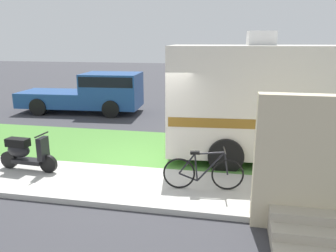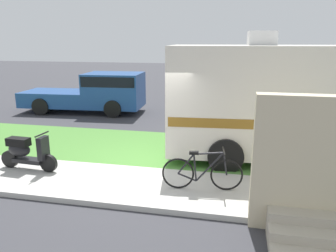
{
  "view_description": "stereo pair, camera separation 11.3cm",
  "coord_description": "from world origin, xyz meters",
  "px_view_note": "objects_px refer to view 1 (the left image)",
  "views": [
    {
      "loc": [
        2.19,
        -7.78,
        3.25
      ],
      "look_at": [
        0.59,
        0.3,
        1.1
      ],
      "focal_mm": 35.26,
      "sensor_mm": 36.0,
      "label": 1
    },
    {
      "loc": [
        2.3,
        -7.76,
        3.25
      ],
      "look_at": [
        0.59,
        0.3,
        1.1
      ],
      "focal_mm": 35.26,
      "sensor_mm": 36.0,
      "label": 2
    }
  ],
  "objects_px": {
    "motorhome_rv": "(300,99)",
    "pickup_truck_near": "(94,92)",
    "bicycle": "(203,172)",
    "bottle_green": "(276,189)",
    "scooter": "(25,152)"
  },
  "relations": [
    {
      "from": "motorhome_rv",
      "to": "pickup_truck_near",
      "type": "bearing_deg",
      "value": 149.07
    },
    {
      "from": "bicycle",
      "to": "bottle_green",
      "type": "height_order",
      "value": "bicycle"
    },
    {
      "from": "motorhome_rv",
      "to": "bottle_green",
      "type": "relative_size",
      "value": 23.79
    },
    {
      "from": "scooter",
      "to": "bottle_green",
      "type": "bearing_deg",
      "value": -1.92
    },
    {
      "from": "bicycle",
      "to": "pickup_truck_near",
      "type": "xyz_separation_m",
      "value": [
        -5.67,
        7.42,
        0.46
      ]
    },
    {
      "from": "motorhome_rv",
      "to": "bicycle",
      "type": "height_order",
      "value": "motorhome_rv"
    },
    {
      "from": "scooter",
      "to": "bottle_green",
      "type": "xyz_separation_m",
      "value": [
        5.91,
        -0.2,
        -0.34
      ]
    },
    {
      "from": "motorhome_rv",
      "to": "pickup_truck_near",
      "type": "relative_size",
      "value": 1.22
    },
    {
      "from": "motorhome_rv",
      "to": "scooter",
      "type": "height_order",
      "value": "motorhome_rv"
    },
    {
      "from": "motorhome_rv",
      "to": "pickup_truck_near",
      "type": "xyz_separation_m",
      "value": [
        -7.98,
        4.78,
        -0.76
      ]
    },
    {
      "from": "scooter",
      "to": "pickup_truck_near",
      "type": "bearing_deg",
      "value": 100.11
    },
    {
      "from": "scooter",
      "to": "pickup_truck_near",
      "type": "relative_size",
      "value": 0.28
    },
    {
      "from": "scooter",
      "to": "bottle_green",
      "type": "height_order",
      "value": "scooter"
    },
    {
      "from": "scooter",
      "to": "bottle_green",
      "type": "distance_m",
      "value": 5.92
    },
    {
      "from": "motorhome_rv",
      "to": "scooter",
      "type": "bearing_deg",
      "value": -160.32
    }
  ]
}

